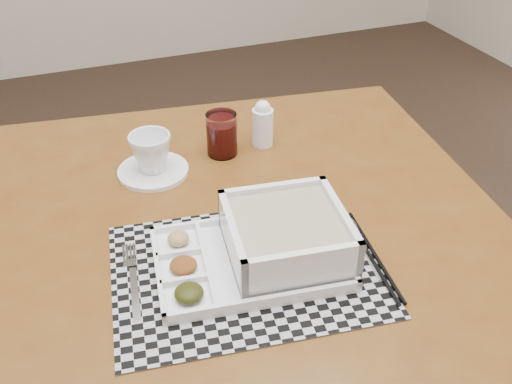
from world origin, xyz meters
The scene contains 11 objects.
floor centered at (0.00, 0.00, 0.00)m, with size 5.00×5.00×0.00m, color #312018.
dining_table centered at (0.02, -0.27, 0.69)m, with size 1.16×1.16×0.77m.
placemat centered at (0.00, -0.39, 0.77)m, with size 0.45×0.33×0.00m, color #A8A7AF.
serving_tray centered at (0.06, -0.38, 0.81)m, with size 0.35×0.26×0.09m.
fork centered at (-0.18, -0.34, 0.78)m, with size 0.04×0.19×0.00m.
spoon centered at (0.22, -0.36, 0.78)m, with size 0.04×0.18×0.01m.
chopsticks centered at (0.22, -0.44, 0.78)m, with size 0.05×0.24×0.01m.
saucer centered at (-0.08, -0.04, 0.78)m, with size 0.15×0.15×0.01m, color white.
cup centered at (-0.08, -0.04, 0.82)m, with size 0.09×0.09×0.08m, color white.
juice_glass centered at (0.08, -0.01, 0.82)m, with size 0.07×0.07×0.10m.
creamer_bottle centered at (0.18, -0.01, 0.83)m, with size 0.05×0.05×0.11m.
Camera 1 is at (-0.23, -1.06, 1.44)m, focal length 40.00 mm.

